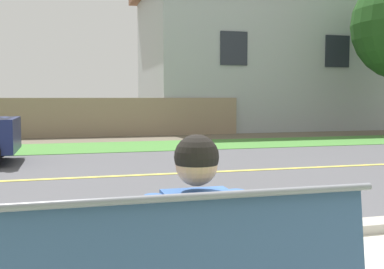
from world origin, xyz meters
TOP-DOWN VIEW (x-y plane):
  - ground_plane at (0.00, 8.00)m, footprint 140.00×140.00m
  - curb_edge at (0.00, 2.35)m, footprint 44.00×0.30m
  - street_asphalt at (0.00, 6.50)m, footprint 52.00×8.00m
  - road_centre_line at (0.00, 6.50)m, footprint 48.00×0.14m
  - far_verge_grass at (0.00, 11.48)m, footprint 48.00×2.80m
  - seated_person_blue at (-1.17, 0.43)m, footprint 0.52×0.68m
  - garden_wall at (-1.91, 15.26)m, footprint 13.00×0.36m
  - house_across_street at (6.79, 18.46)m, footprint 10.87×6.91m

SIDE VIEW (x-z plane):
  - ground_plane at x=0.00m, z-range 0.00..0.00m
  - street_asphalt at x=0.00m, z-range 0.00..0.01m
  - far_verge_grass at x=0.00m, z-range 0.00..0.02m
  - road_centre_line at x=0.00m, z-range 0.01..0.01m
  - curb_edge at x=0.00m, z-range 0.00..0.11m
  - seated_person_blue at x=-1.17m, z-range 0.05..1.30m
  - garden_wall at x=-1.91m, z-range 0.00..1.40m
  - house_across_street at x=6.79m, z-range 0.04..6.65m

